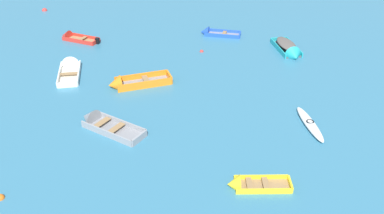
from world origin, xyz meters
name	(u,v)px	position (x,y,z in m)	size (l,w,h in m)	color
rowboat_turquoise_far_left	(289,50)	(5.14, 29.51, 0.27)	(2.52, 3.75, 1.19)	#4C4C51
rowboat_orange_distant_center	(128,83)	(-4.40, 22.29, 0.21)	(3.91, 2.95, 1.11)	gray
rowboat_white_cluster_inner	(70,67)	(-8.99, 23.79, 0.16)	(2.47, 3.81, 1.17)	beige
rowboat_grey_far_back	(99,122)	(-4.47, 17.87, 0.17)	(4.03, 2.43, 1.13)	gray
rowboat_blue_near_right	(212,33)	(-0.91, 31.84, 0.13)	(3.13, 1.09, 0.95)	gray
rowboat_yellow_far_right	(245,185)	(3.64, 14.69, 0.13)	(2.90, 1.50, 0.86)	#99754C
rowboat_red_midfield_right	(72,37)	(-11.18, 28.61, 0.14)	(3.41, 1.57, 0.93)	#99754C
kayak_white_near_left	(310,124)	(6.43, 20.16, 0.16)	(1.74, 3.37, 0.32)	white
mooring_buoy_central	(0,198)	(-6.33, 11.78, 0.00)	(0.37, 0.37, 0.37)	orange
mooring_buoy_far_field	(202,52)	(-1.03, 28.42, 0.00)	(0.28, 0.28, 0.28)	red
mooring_buoy_between_boats_left	(45,11)	(-16.67, 34.30, 0.00)	(0.47, 0.47, 0.47)	red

